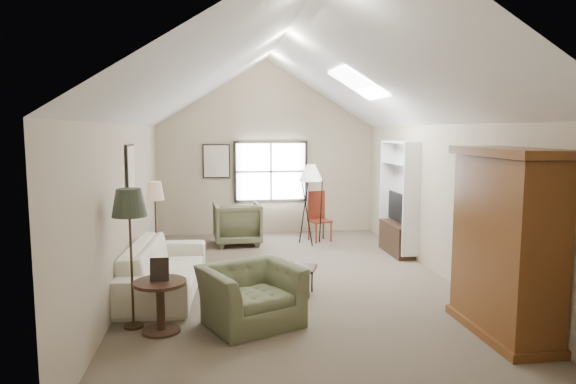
{
  "coord_description": "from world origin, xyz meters",
  "views": [
    {
      "loc": [
        -1.17,
        -7.86,
        2.41
      ],
      "look_at": [
        0.0,
        0.4,
        1.4
      ],
      "focal_mm": 32.0,
      "sensor_mm": 36.0,
      "label": 1
    }
  ],
  "objects": [
    {
      "name": "room_shell",
      "position": [
        0.0,
        0.0,
        3.21
      ],
      "size": [
        5.01,
        8.01,
        4.0
      ],
      "color": "#6F624F",
      "rests_on": "ground"
    },
    {
      "name": "window",
      "position": [
        0.1,
        3.96,
        1.45
      ],
      "size": [
        1.72,
        0.08,
        1.42
      ],
      "primitive_type": "cube",
      "color": "black",
      "rests_on": "room_shell"
    },
    {
      "name": "skylight",
      "position": [
        1.3,
        0.9,
        3.22
      ],
      "size": [
        0.8,
        1.2,
        0.52
      ],
      "primitive_type": null,
      "color": "white",
      "rests_on": "room_shell"
    },
    {
      "name": "wall_art",
      "position": [
        -1.88,
        1.94,
        1.73
      ],
      "size": [
        1.97,
        3.71,
        0.88
      ],
      "color": "black",
      "rests_on": "room_shell"
    },
    {
      "name": "armoire",
      "position": [
        2.18,
        -2.4,
        1.1
      ],
      "size": [
        0.6,
        1.5,
        2.2
      ],
      "primitive_type": "cube",
      "color": "brown",
      "rests_on": "ground"
    },
    {
      "name": "tv_alcove",
      "position": [
        2.34,
        1.6,
        1.15
      ],
      "size": [
        0.32,
        1.3,
        2.1
      ],
      "primitive_type": "cube",
      "color": "white",
      "rests_on": "ground"
    },
    {
      "name": "media_console",
      "position": [
        2.32,
        1.6,
        0.3
      ],
      "size": [
        0.34,
        1.18,
        0.6
      ],
      "primitive_type": "cube",
      "color": "#382316",
      "rests_on": "ground"
    },
    {
      "name": "tv_panel",
      "position": [
        2.32,
        1.6,
        0.92
      ],
      "size": [
        0.05,
        0.9,
        0.55
      ],
      "primitive_type": "cube",
      "color": "black",
      "rests_on": "media_console"
    },
    {
      "name": "sofa",
      "position": [
        -1.95,
        -0.19,
        0.37
      ],
      "size": [
        1.15,
        2.57,
        0.73
      ],
      "primitive_type": "imported",
      "rotation": [
        0.0,
        0.0,
        1.5
      ],
      "color": "silver",
      "rests_on": "ground"
    },
    {
      "name": "armchair_near",
      "position": [
        -0.76,
        -1.68,
        0.37
      ],
      "size": [
        1.43,
        1.36,
        0.73
      ],
      "primitive_type": "imported",
      "rotation": [
        0.0,
        0.0,
        0.42
      ],
      "color": "#636F4D",
      "rests_on": "ground"
    },
    {
      "name": "armchair_far",
      "position": [
        -0.74,
        2.86,
        0.45
      ],
      "size": [
        1.02,
        1.05,
        0.89
      ],
      "primitive_type": "imported",
      "rotation": [
        0.0,
        0.0,
        3.21
      ],
      "color": "#5F6446",
      "rests_on": "ground"
    },
    {
      "name": "coffee_table",
      "position": [
        -0.14,
        -0.56,
        0.21
      ],
      "size": [
        0.92,
        0.7,
        0.42
      ],
      "primitive_type": "cube",
      "rotation": [
        0.0,
        0.0,
        -0.34
      ],
      "color": "#382617",
      "rests_on": "ground"
    },
    {
      "name": "bowl",
      "position": [
        -0.14,
        -0.56,
        0.44
      ],
      "size": [
        0.25,
        0.25,
        0.05
      ],
      "primitive_type": "imported",
      "rotation": [
        0.0,
        0.0,
        -0.34
      ],
      "color": "#342615",
      "rests_on": "coffee_table"
    },
    {
      "name": "side_table",
      "position": [
        -1.85,
        -1.79,
        0.31
      ],
      "size": [
        0.67,
        0.67,
        0.63
      ],
      "primitive_type": "cylinder",
      "rotation": [
        0.0,
        0.0,
        -0.07
      ],
      "color": "#3E2819",
      "rests_on": "ground"
    },
    {
      "name": "side_chair",
      "position": [
        1.06,
        2.93,
        0.54
      ],
      "size": [
        0.52,
        0.52,
        1.08
      ],
      "primitive_type": "cube",
      "rotation": [
        0.0,
        0.0,
        0.27
      ],
      "color": "maroon",
      "rests_on": "ground"
    },
    {
      "name": "tripod_lamp",
      "position": [
        0.8,
        2.64,
        0.86
      ],
      "size": [
        0.54,
        0.54,
        1.73
      ],
      "primitive_type": null,
      "rotation": [
        0.0,
        0.0,
        -0.07
      ],
      "color": "white",
      "rests_on": "ground"
    },
    {
      "name": "dark_lamp",
      "position": [
        -2.2,
        -1.59,
        0.87
      ],
      "size": [
        0.45,
        0.45,
        1.75
      ],
      "primitive_type": null,
      "rotation": [
        0.0,
        0.0,
        -0.07
      ],
      "color": "black",
      "rests_on": "ground"
    },
    {
      "name": "tan_lamp",
      "position": [
        -2.2,
        1.01,
        0.79
      ],
      "size": [
        0.34,
        0.34,
        1.57
      ],
      "primitive_type": null,
      "rotation": [
        0.0,
        0.0,
        -0.07
      ],
      "color": "tan",
      "rests_on": "ground"
    }
  ]
}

